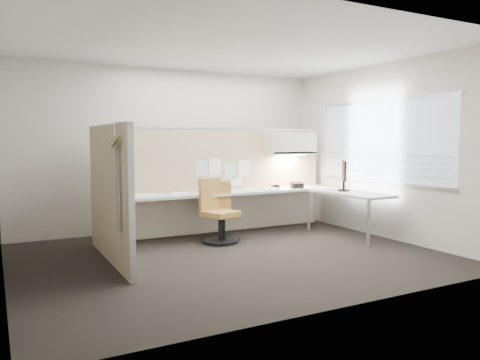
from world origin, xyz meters
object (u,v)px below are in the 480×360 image
desk (250,199)px  chair_right (217,213)px  phone (297,185)px  monitor (344,174)px  chair_left (222,214)px

desk → chair_right: size_ratio=4.11×
desk → phone: (0.96, 0.04, 0.18)m
chair_right → monitor: size_ratio=1.96×
monitor → phone: monitor is taller
desk → chair_left: size_ratio=4.40×
chair_left → monitor: (1.99, -0.51, 0.59)m
chair_right → chair_left: bearing=8.8°
desk → monitor: monitor is taller
chair_left → monitor: 2.14m
chair_right → monitor: (2.10, -0.45, 0.56)m
chair_left → monitor: size_ratio=1.83×
phone → chair_right: bearing=-153.6°
desk → chair_right: bearing=-159.8°
desk → phone: bearing=2.5°
chair_right → monitor: monitor is taller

